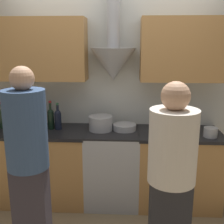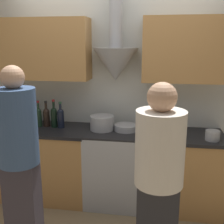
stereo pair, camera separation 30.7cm
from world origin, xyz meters
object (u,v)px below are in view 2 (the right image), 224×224
object	(u,v)px
wine_bottle_2	(9,114)
person_foreground_left	(19,160)
wine_bottle_9	(61,117)
person_foreground_right	(159,177)
wine_bottle_1	(3,114)
wine_bottle_4	(24,114)
saucepan	(212,135)
wine_bottle_3	(17,113)
wine_bottle_7	(46,116)
stock_pot	(102,123)
wine_bottle_5	(31,115)
wine_bottle_8	(54,116)
stove_range	(113,166)
mixing_bowl	(126,127)
wine_bottle_6	(39,116)
orange_fruit	(161,126)

from	to	relation	value
wine_bottle_2	person_foreground_left	bearing A→B (deg)	-58.11
wine_bottle_9	person_foreground_right	bearing A→B (deg)	-43.80
wine_bottle_1	person_foreground_right	bearing A→B (deg)	-30.59
wine_bottle_4	saucepan	distance (m)	2.20
wine_bottle_3	person_foreground_right	xyz separation A→B (m)	(1.72, -1.13, -0.15)
wine_bottle_7	person_foreground_left	distance (m)	1.17
wine_bottle_3	stock_pot	xyz separation A→B (m)	(1.07, -0.03, -0.06)
wine_bottle_5	person_foreground_right	xyz separation A→B (m)	(1.53, -1.12, -0.14)
wine_bottle_8	stock_pot	size ratio (longest dim) A/B	1.22
wine_bottle_1	wine_bottle_7	xyz separation A→B (m)	(0.57, 0.00, -0.00)
stove_range	wine_bottle_3	world-z (taller)	wine_bottle_3
wine_bottle_3	wine_bottle_8	size ratio (longest dim) A/B	1.08
mixing_bowl	person_foreground_right	xyz separation A→B (m)	(0.37, -1.12, -0.04)
stove_range	saucepan	size ratio (longest dim) A/B	6.04
mixing_bowl	person_foreground_left	xyz separation A→B (m)	(-0.74, -1.13, 0.03)
wine_bottle_6	stock_pot	size ratio (longest dim) A/B	1.15
wine_bottle_3	wine_bottle_8	bearing A→B (deg)	-2.06
stock_pot	mixing_bowl	bearing A→B (deg)	3.70
wine_bottle_8	saucepan	bearing A→B (deg)	-6.13
wine_bottle_5	saucepan	world-z (taller)	wine_bottle_5
wine_bottle_5	wine_bottle_1	bearing A→B (deg)	178.42
saucepan	wine_bottle_6	bearing A→B (deg)	174.51
wine_bottle_9	mixing_bowl	size ratio (longest dim) A/B	1.17
stove_range	stock_pot	bearing A→B (deg)	168.35
stove_range	wine_bottle_6	world-z (taller)	wine_bottle_6
wine_bottle_2	wine_bottle_9	size ratio (longest dim) A/B	1.01
wine_bottle_4	wine_bottle_6	distance (m)	0.20
wine_bottle_4	wine_bottle_8	world-z (taller)	wine_bottle_4
wine_bottle_8	mixing_bowl	world-z (taller)	wine_bottle_8
wine_bottle_6	wine_bottle_4	bearing A→B (deg)	174.26
wine_bottle_5	stove_range	bearing A→B (deg)	-2.77
wine_bottle_2	wine_bottle_5	world-z (taller)	wine_bottle_5
wine_bottle_1	wine_bottle_5	bearing A→B (deg)	-1.58
wine_bottle_3	orange_fruit	bearing A→B (deg)	3.80
wine_bottle_5	wine_bottle_2	bearing A→B (deg)	-179.67
wine_bottle_9	orange_fruit	distance (m)	1.20
wine_bottle_1	orange_fruit	bearing A→B (deg)	3.49
mixing_bowl	person_foreground_right	bearing A→B (deg)	-71.44
wine_bottle_4	saucepan	size ratio (longest dim) A/B	2.38
person_foreground_right	wine_bottle_7	bearing A→B (deg)	139.81
wine_bottle_4	stock_pot	world-z (taller)	wine_bottle_4
stove_range	stock_pot	distance (m)	0.54
wine_bottle_6	wine_bottle_9	xyz separation A→B (m)	(0.28, -0.01, 0.00)
stock_pot	person_foreground_right	world-z (taller)	person_foreground_right
saucepan	wine_bottle_7	bearing A→B (deg)	173.61
wine_bottle_8	orange_fruit	size ratio (longest dim) A/B	4.61
wine_bottle_1	wine_bottle_7	distance (m)	0.57
wine_bottle_3	wine_bottle_6	xyz separation A→B (m)	(0.29, -0.02, -0.02)
wine_bottle_6	mixing_bowl	world-z (taller)	wine_bottle_6
stove_range	person_foreground_right	bearing A→B (deg)	-64.39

